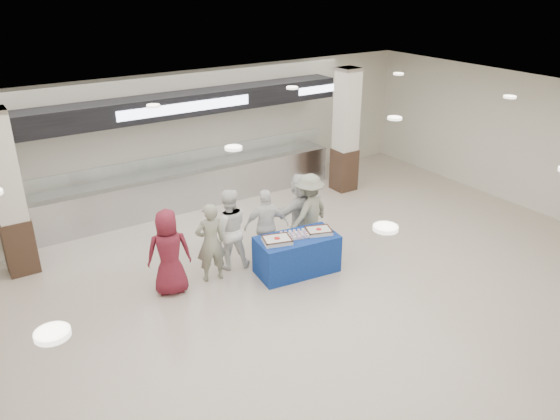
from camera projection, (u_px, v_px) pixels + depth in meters
ground at (316, 309)px, 9.46m from camera, size 14.00×14.00×0.00m
serving_line at (184, 162)px, 13.14m from camera, size 8.70×0.85×2.80m
column_left at (9, 198)px, 10.08m from camera, size 0.55×0.55×3.20m
column_right at (346, 133)px, 14.06m from camera, size 0.55×0.55×3.20m
display_table at (297, 254)px, 10.50m from camera, size 1.63×0.95×0.75m
sheet_cake_left at (277, 240)px, 10.12m from camera, size 0.60×0.52×0.10m
sheet_cake_right at (319, 231)px, 10.49m from camera, size 0.57×0.50×0.10m
cupcake_tray at (295, 235)px, 10.35m from camera, size 0.51×0.43×0.07m
civilian_maroon at (169, 252)px, 9.67m from camera, size 0.91×0.73×1.61m
soldier_a at (211, 242)px, 10.08m from camera, size 0.61×0.45×1.55m
chef_tall at (229, 229)px, 10.52m from camera, size 0.94×0.82×1.63m
chef_short at (267, 226)px, 10.76m from camera, size 0.97×0.65×1.53m
soldier_b at (309, 213)px, 11.17m from camera, size 1.21×0.90×1.67m
civilian_white at (301, 211)px, 11.31m from camera, size 1.58×0.80×1.63m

